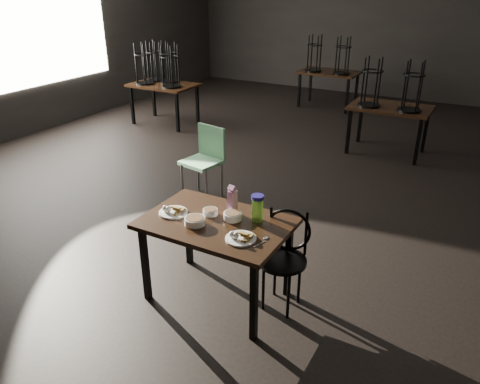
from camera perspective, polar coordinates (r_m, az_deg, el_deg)
The scene contains 14 objects.
main_table at distance 3.87m, azimuth -2.89°, elevation -4.59°, with size 1.20×0.80×0.75m.
plate_left at distance 3.98m, azimuth -8.19°, elevation -2.29°, with size 0.24×0.24×0.08m.
plate_right at distance 3.56m, azimuth 0.05°, elevation -5.52°, with size 0.24×0.24×0.08m.
bowl_near at distance 3.92m, azimuth -3.64°, elevation -2.41°, with size 0.12×0.12×0.05m.
bowl_far at distance 3.84m, azimuth -0.92°, elevation -2.91°, with size 0.15×0.15×0.06m.
bowl_big at distance 3.78m, azimuth -5.53°, elevation -3.50°, with size 0.17×0.17×0.06m.
juice_carton at distance 3.90m, azimuth -0.95°, elevation -0.99°, with size 0.08×0.08×0.25m.
water_bottle at distance 3.78m, azimuth 2.14°, elevation -1.94°, with size 0.13×0.13×0.23m.
spoon at distance 3.58m, azimuth 3.06°, elevation -5.69°, with size 0.06×0.20×0.01m.
bentwood_chair at distance 3.91m, azimuth 5.45°, elevation -7.24°, with size 0.43×0.42×0.84m.
school_chair at distance 5.80m, azimuth -4.24°, elevation 4.41°, with size 0.49×0.49×0.91m.
bg_table_left at distance 8.97m, azimuth -9.47°, elevation 13.20°, with size 1.20×0.80×1.48m.
bg_table_right at distance 7.59m, azimuth 17.83°, elevation 9.87°, with size 1.20×0.80×1.48m.
bg_table_far at distance 10.20m, azimuth 10.77°, elevation 14.22°, with size 1.20×0.80×1.48m.
Camera 1 is at (2.15, -5.13, 2.57)m, focal length 35.00 mm.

